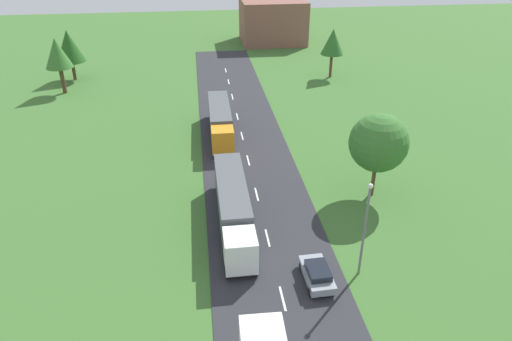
{
  "coord_description": "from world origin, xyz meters",
  "views": [
    {
      "loc": [
        -4.99,
        2.49,
        23.74
      ],
      "look_at": [
        0.12,
        41.54,
        1.93
      ],
      "focal_mm": 32.44,
      "sensor_mm": 36.0,
      "label": 1
    }
  ],
  "objects_px": {
    "tree_pine": "(333,42)",
    "tree_ash": "(69,46)",
    "truck_second": "(233,205)",
    "tree_oak": "(57,54)",
    "truck_third": "(220,120)",
    "distant_building": "(273,21)",
    "car_third": "(317,274)",
    "tree_elm": "(379,143)",
    "lamppost_second": "(365,226)"
  },
  "relations": [
    {
      "from": "tree_pine",
      "to": "tree_ash",
      "type": "bearing_deg",
      "value": 174.46
    },
    {
      "from": "truck_second",
      "to": "tree_oak",
      "type": "height_order",
      "value": "tree_oak"
    },
    {
      "from": "truck_third",
      "to": "tree_pine",
      "type": "relative_size",
      "value": 1.66
    },
    {
      "from": "truck_second",
      "to": "distant_building",
      "type": "relative_size",
      "value": 1.08
    },
    {
      "from": "car_third",
      "to": "distant_building",
      "type": "height_order",
      "value": "distant_building"
    },
    {
      "from": "car_third",
      "to": "tree_elm",
      "type": "xyz_separation_m",
      "value": [
        8.25,
        11.27,
        4.72
      ]
    },
    {
      "from": "tree_ash",
      "to": "truck_second",
      "type": "bearing_deg",
      "value": -63.14
    },
    {
      "from": "tree_pine",
      "to": "tree_elm",
      "type": "relative_size",
      "value": 0.95
    },
    {
      "from": "car_third",
      "to": "tree_ash",
      "type": "distance_m",
      "value": 59.14
    },
    {
      "from": "car_third",
      "to": "tree_ash",
      "type": "xyz_separation_m",
      "value": [
        -27.73,
        52.02,
        4.65
      ]
    },
    {
      "from": "tree_oak",
      "to": "tree_elm",
      "type": "height_order",
      "value": "tree_elm"
    },
    {
      "from": "tree_ash",
      "to": "truck_third",
      "type": "bearing_deg",
      "value": -48.26
    },
    {
      "from": "tree_elm",
      "to": "distant_building",
      "type": "distance_m",
      "value": 62.24
    },
    {
      "from": "car_third",
      "to": "lamppost_second",
      "type": "bearing_deg",
      "value": 9.32
    },
    {
      "from": "car_third",
      "to": "lamppost_second",
      "type": "distance_m",
      "value": 4.97
    },
    {
      "from": "lamppost_second",
      "to": "tree_elm",
      "type": "xyz_separation_m",
      "value": [
        4.86,
        10.71,
        1.14
      ]
    },
    {
      "from": "truck_third",
      "to": "tree_pine",
      "type": "bearing_deg",
      "value": 46.96
    },
    {
      "from": "truck_third",
      "to": "tree_pine",
      "type": "xyz_separation_m",
      "value": [
        19.61,
        21.0,
        3.73
      ]
    },
    {
      "from": "truck_second",
      "to": "tree_oak",
      "type": "distance_m",
      "value": 43.93
    },
    {
      "from": "tree_pine",
      "to": "tree_elm",
      "type": "distance_m",
      "value": 37.17
    },
    {
      "from": "truck_third",
      "to": "tree_elm",
      "type": "distance_m",
      "value": 21.05
    },
    {
      "from": "car_third",
      "to": "truck_second",
      "type": "bearing_deg",
      "value": 124.21
    },
    {
      "from": "truck_second",
      "to": "tree_elm",
      "type": "xyz_separation_m",
      "value": [
        13.67,
        3.3,
        3.45
      ]
    },
    {
      "from": "lamppost_second",
      "to": "tree_ash",
      "type": "height_order",
      "value": "tree_ash"
    },
    {
      "from": "truck_third",
      "to": "lamppost_second",
      "type": "distance_m",
      "value": 27.91
    },
    {
      "from": "tree_ash",
      "to": "tree_elm",
      "type": "bearing_deg",
      "value": -48.56
    },
    {
      "from": "tree_oak",
      "to": "tree_elm",
      "type": "xyz_separation_m",
      "value": [
        36.15,
        -34.24,
        -0.47
      ]
    },
    {
      "from": "lamppost_second",
      "to": "tree_pine",
      "type": "distance_m",
      "value": 48.64
    },
    {
      "from": "truck_third",
      "to": "distant_building",
      "type": "distance_m",
      "value": 48.65
    },
    {
      "from": "tree_oak",
      "to": "tree_elm",
      "type": "bearing_deg",
      "value": -43.44
    },
    {
      "from": "lamppost_second",
      "to": "tree_elm",
      "type": "bearing_deg",
      "value": 65.61
    },
    {
      "from": "tree_oak",
      "to": "distant_building",
      "type": "relative_size",
      "value": 0.63
    },
    {
      "from": "distant_building",
      "to": "tree_pine",
      "type": "bearing_deg",
      "value": -77.54
    },
    {
      "from": "truck_third",
      "to": "tree_ash",
      "type": "relative_size",
      "value": 1.64
    },
    {
      "from": "tree_elm",
      "to": "tree_pine",
      "type": "bearing_deg",
      "value": 80.71
    },
    {
      "from": "truck_second",
      "to": "tree_pine",
      "type": "relative_size",
      "value": 1.8
    },
    {
      "from": "tree_oak",
      "to": "lamppost_second",
      "type": "bearing_deg",
      "value": -55.15
    },
    {
      "from": "tree_oak",
      "to": "tree_elm",
      "type": "relative_size",
      "value": 1.0
    },
    {
      "from": "truck_second",
      "to": "lamppost_second",
      "type": "xyz_separation_m",
      "value": [
        8.82,
        -7.41,
        2.31
      ]
    },
    {
      "from": "tree_elm",
      "to": "lamppost_second",
      "type": "bearing_deg",
      "value": -114.39
    },
    {
      "from": "car_third",
      "to": "tree_oak",
      "type": "xyz_separation_m",
      "value": [
        -27.9,
        45.51,
        5.19
      ]
    },
    {
      "from": "tree_ash",
      "to": "distant_building",
      "type": "relative_size",
      "value": 0.61
    },
    {
      "from": "truck_third",
      "to": "car_third",
      "type": "relative_size",
      "value": 3.3
    },
    {
      "from": "lamppost_second",
      "to": "tree_oak",
      "type": "relative_size",
      "value": 0.95
    },
    {
      "from": "truck_third",
      "to": "tree_elm",
      "type": "xyz_separation_m",
      "value": [
        13.61,
        -15.68,
        3.48
      ]
    },
    {
      "from": "tree_elm",
      "to": "tree_ash",
      "type": "bearing_deg",
      "value": 131.44
    },
    {
      "from": "truck_third",
      "to": "tree_pine",
      "type": "distance_m",
      "value": 28.98
    },
    {
      "from": "truck_third",
      "to": "distant_building",
      "type": "height_order",
      "value": "distant_building"
    },
    {
      "from": "car_third",
      "to": "tree_oak",
      "type": "relative_size",
      "value": 0.48
    },
    {
      "from": "tree_pine",
      "to": "car_third",
      "type": "bearing_deg",
      "value": -106.55
    }
  ]
}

